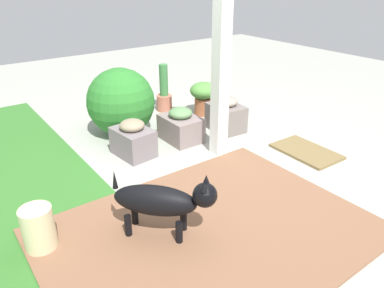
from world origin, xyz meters
name	(u,v)px	position (x,y,z in m)	size (l,w,h in m)	color
ground_plane	(215,168)	(0.00, 0.00, 0.00)	(12.00, 12.00, 0.00)	#A4A69A
brick_path	(210,232)	(-0.75, 0.67, 0.01)	(1.80, 2.40, 0.02)	brown
porch_pillar	(221,50)	(0.26, -0.26, 1.10)	(0.14, 0.14, 2.21)	white
stone_planter_nearest	(226,115)	(0.68, -0.73, 0.19)	(0.47, 0.37, 0.43)	slate
stone_planter_near	(181,126)	(0.76, -0.12, 0.17)	(0.48, 0.36, 0.39)	gray
stone_planter_mid	(133,139)	(0.75, 0.51, 0.18)	(0.48, 0.37, 0.40)	slate
round_shrub	(121,102)	(1.34, 0.34, 0.40)	(0.80, 0.80, 0.80)	#2B762A
terracotta_pot_broad	(204,95)	(1.27, -0.85, 0.27)	(0.37, 0.37, 0.45)	#AD5D3B
terracotta_pot_tall	(164,95)	(1.71, -0.50, 0.23)	(0.21, 0.21, 0.65)	#B86951
dog	(162,201)	(-0.56, 0.96, 0.31)	(0.66, 0.62, 0.53)	black
ceramic_urn	(39,229)	(-0.17, 1.74, 0.17)	(0.22, 0.22, 0.34)	beige
doormat	(306,151)	(-0.32, -1.02, 0.01)	(0.69, 0.44, 0.03)	olive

